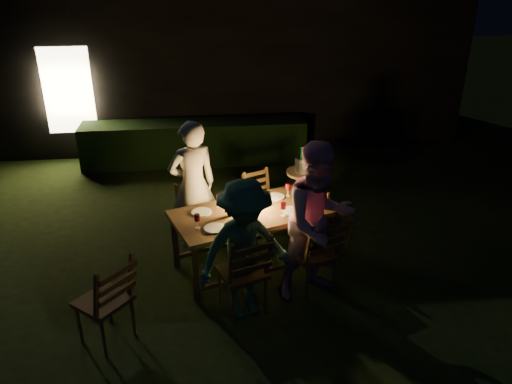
{
  "coord_description": "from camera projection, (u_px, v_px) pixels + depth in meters",
  "views": [
    {
      "loc": [
        -0.39,
        -5.36,
        3.55
      ],
      "look_at": [
        0.27,
        0.27,
        0.92
      ],
      "focal_mm": 35.0,
      "sensor_mm": 36.0,
      "label": 1
    }
  ],
  "objects": [
    {
      "name": "bottle_bucket_b",
      "position": [
        308.0,
        160.0,
        7.32
      ],
      "size": [
        0.07,
        0.07,
        0.32
      ],
      "primitive_type": "cylinder",
      "color": "#0F471E",
      "rests_on": "side_table"
    },
    {
      "name": "garden_envelope",
      "position": [
        213.0,
        57.0,
        11.24
      ],
      "size": [
        40.0,
        40.0,
        3.2
      ],
      "color": "black",
      "rests_on": "ground"
    },
    {
      "name": "person_opp_right",
      "position": [
        318.0,
        222.0,
        5.52
      ],
      "size": [
        1.08,
        0.96,
        1.86
      ],
      "primitive_type": "imported",
      "rotation": [
        0.0,
        0.0,
        0.33
      ],
      "color": "#D693B8",
      "rests_on": "ground"
    },
    {
      "name": "chair_spare",
      "position": [
        107.0,
        314.0,
        5.02
      ],
      "size": [
        0.68,
        0.68,
        1.05
      ],
      "rotation": [
        0.0,
        0.0,
        0.86
      ],
      "color": "#54341C",
      "rests_on": "ground"
    },
    {
      "name": "wineglass_a",
      "position": [
        219.0,
        200.0,
        6.15
      ],
      "size": [
        0.06,
        0.06,
        0.18
      ],
      "primitive_type": null,
      "color": "#59070F",
      "rests_on": "dining_table"
    },
    {
      "name": "person_house_side",
      "position": [
        193.0,
        185.0,
        6.52
      ],
      "size": [
        0.74,
        0.61,
        1.76
      ],
      "primitive_type": "imported",
      "rotation": [
        0.0,
        0.0,
        3.47
      ],
      "color": "beige",
      "rests_on": "ground"
    },
    {
      "name": "bottle_bucket_a",
      "position": [
        303.0,
        162.0,
        7.24
      ],
      "size": [
        0.07,
        0.07,
        0.32
      ],
      "primitive_type": "cylinder",
      "color": "#0F471E",
      "rests_on": "side_table"
    },
    {
      "name": "wineglass_c",
      "position": [
        283.0,
        209.0,
        5.92
      ],
      "size": [
        0.06,
        0.06,
        0.18
      ],
      "primitive_type": null,
      "color": "#59070F",
      "rests_on": "dining_table"
    },
    {
      "name": "napkin_right",
      "position": [
        302.0,
        212.0,
        6.04
      ],
      "size": [
        0.18,
        0.14,
        0.01
      ],
      "primitive_type": "cube",
      "color": "red",
      "rests_on": "dining_table"
    },
    {
      "name": "plate_near_left",
      "position": [
        215.0,
        228.0,
        5.67
      ],
      "size": [
        0.25,
        0.25,
        0.01
      ],
      "primitive_type": "cylinder",
      "color": "white",
      "rests_on": "dining_table"
    },
    {
      "name": "chair_far_left",
      "position": [
        196.0,
        228.0,
        6.74
      ],
      "size": [
        0.54,
        0.56,
        0.92
      ],
      "rotation": [
        0.0,
        0.0,
        3.52
      ],
      "color": "#54341C",
      "rests_on": "ground"
    },
    {
      "name": "wineglass_d",
      "position": [
        288.0,
        190.0,
        6.42
      ],
      "size": [
        0.06,
        0.06,
        0.18
      ],
      "primitive_type": null,
      "color": "#59070F",
      "rests_on": "dining_table"
    },
    {
      "name": "chair_end",
      "position": [
        333.0,
        226.0,
        6.77
      ],
      "size": [
        0.53,
        0.51,
        0.92
      ],
      "rotation": [
        0.0,
        0.0,
        -1.33
      ],
      "color": "#54341C",
      "rests_on": "ground"
    },
    {
      "name": "chair_near_right",
      "position": [
        314.0,
        266.0,
        5.81
      ],
      "size": [
        0.61,
        0.63,
        1.04
      ],
      "rotation": [
        0.0,
        0.0,
        0.37
      ],
      "color": "#54341C",
      "rests_on": "ground"
    },
    {
      "name": "chair_far_right",
      "position": [
        263.0,
        213.0,
        7.13
      ],
      "size": [
        0.55,
        0.56,
        0.91
      ],
      "rotation": [
        0.0,
        0.0,
        3.57
      ],
      "color": "#54341C",
      "rests_on": "ground"
    },
    {
      "name": "plate_far_right",
      "position": [
        275.0,
        197.0,
        6.42
      ],
      "size": [
        0.25,
        0.25,
        0.01
      ],
      "primitive_type": "cylinder",
      "color": "white",
      "rests_on": "dining_table"
    },
    {
      "name": "ice_bucket",
      "position": [
        305.0,
        164.0,
        7.3
      ],
      "size": [
        0.3,
        0.3,
        0.22
      ],
      "primitive_type": "cylinder",
      "color": "#A5A8AD",
      "rests_on": "side_table"
    },
    {
      "name": "phone",
      "position": [
        212.0,
        233.0,
        5.58
      ],
      "size": [
        0.14,
        0.07,
        0.01
      ],
      "primitive_type": "cube",
      "color": "black",
      "rests_on": "dining_table"
    },
    {
      "name": "side_table",
      "position": [
        305.0,
        177.0,
        7.39
      ],
      "size": [
        0.54,
        0.54,
        0.73
      ],
      "color": "olive",
      "rests_on": "ground"
    },
    {
      "name": "person_opp_left",
      "position": [
        245.0,
        250.0,
        5.22
      ],
      "size": [
        1.17,
        0.9,
        1.6
      ],
      "primitive_type": "imported",
      "rotation": [
        0.0,
        0.0,
        0.33
      ],
      "color": "#34684F",
      "rests_on": "ground"
    },
    {
      "name": "bottle_table",
      "position": [
        231.0,
        205.0,
        5.91
      ],
      "size": [
        0.07,
        0.07,
        0.28
      ],
      "primitive_type": "cylinder",
      "color": "#0F471E",
      "rests_on": "dining_table"
    },
    {
      "name": "plate_near_right",
      "position": [
        291.0,
        211.0,
        6.06
      ],
      "size": [
        0.25,
        0.25,
        0.01
      ],
      "primitive_type": "cylinder",
      "color": "white",
      "rests_on": "dining_table"
    },
    {
      "name": "dining_table",
      "position": [
        250.0,
        217.0,
        6.1
      ],
      "size": [
        2.08,
        1.49,
        0.78
      ],
      "rotation": [
        0.0,
        0.0,
        0.33
      ],
      "color": "#54341C",
      "rests_on": "ground"
    },
    {
      "name": "wineglass_e",
      "position": [
        253.0,
        217.0,
        5.75
      ],
      "size": [
        0.06,
        0.06,
        0.18
      ],
      "primitive_type": null,
      "color": "silver",
      "rests_on": "dining_table"
    },
    {
      "name": "chair_near_left",
      "position": [
        243.0,
        286.0,
        5.46
      ],
      "size": [
        0.62,
        0.64,
        1.07
      ],
      "rotation": [
        0.0,
        0.0,
        0.33
      ],
      "color": "#54341C",
      "rests_on": "ground"
    },
    {
      "name": "napkin_left",
      "position": [
        250.0,
        225.0,
        5.75
      ],
      "size": [
        0.18,
        0.14,
        0.01
      ],
      "primitive_type": "cube",
      "color": "red",
      "rests_on": "dining_table"
    },
    {
      "name": "plate_far_left",
      "position": [
        202.0,
        212.0,
        6.03
      ],
      "size": [
        0.25,
        0.25,
        0.01
      ],
      "primitive_type": "cylinder",
      "color": "white",
      "rests_on": "dining_table"
    },
    {
      "name": "wineglass_b",
      "position": [
        197.0,
        221.0,
        5.65
      ],
      "size": [
        0.06,
        0.06,
        0.18
      ],
      "primitive_type": null,
      "color": "#59070F",
      "rests_on": "dining_table"
    },
    {
      "name": "lantern",
      "position": [
        252.0,
        197.0,
        6.07
      ],
      "size": [
        0.16,
        0.16,
        0.35
      ],
      "color": "white",
      "rests_on": "dining_table"
    }
  ]
}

